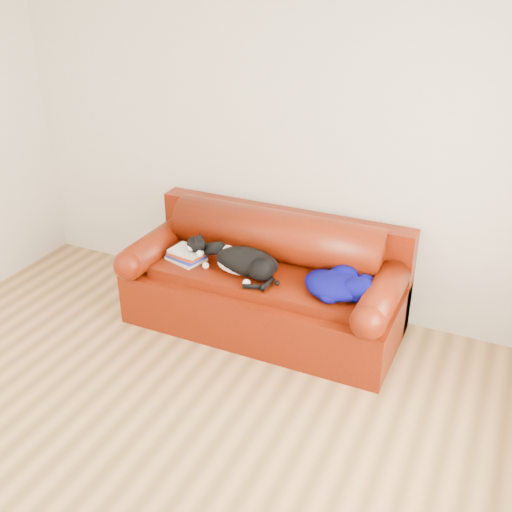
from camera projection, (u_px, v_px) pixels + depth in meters
The scene contains 7 objects.
ground at pixel (133, 440), 3.65m from camera, with size 4.50×4.50×0.00m, color brown.
room_shell at pixel (124, 184), 2.86m from camera, with size 4.52×4.02×2.61m.
sofa_base at pixel (264, 299), 4.67m from camera, with size 2.10×0.90×0.50m.
sofa_back at pixel (277, 252), 4.73m from camera, with size 2.10×1.01×0.88m.
book_stack at pixel (187, 255), 4.67m from camera, with size 0.32×0.28×0.10m.
cat at pixel (245, 262), 4.45m from camera, with size 0.67×0.46×0.26m.
blanket at pixel (339, 284), 4.21m from camera, with size 0.60×0.49×0.16m.
Camera 1 is at (1.84, -2.17, 2.65)m, focal length 42.00 mm.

